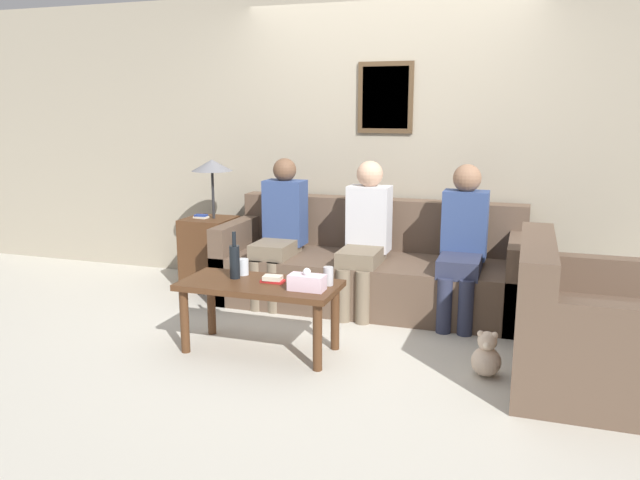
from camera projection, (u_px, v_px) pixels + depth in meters
name	position (u px, v px, depth m)	size (l,w,h in m)	color
ground_plane	(352.00, 323.00, 4.76)	(16.00, 16.00, 0.00)	beige
wall_back	(385.00, 144.00, 5.45)	(9.00, 0.08, 2.60)	#9E937F
couch_main	(370.00, 269.00, 5.21)	(2.48, 0.92, 0.85)	brown
couch_side	(587.00, 334.00, 3.72)	(0.92, 1.22, 0.85)	brown
coffee_table	(260.00, 293.00, 4.15)	(1.06, 0.49, 0.48)	#4C2D19
side_table_with_lamp	(210.00, 244.00, 5.63)	(0.44, 0.42, 1.17)	#4C2D19
wine_bottle	(235.00, 261.00, 4.21)	(0.07, 0.07, 0.32)	black
drinking_glass	(243.00, 267.00, 4.32)	(0.08, 0.08, 0.11)	silver
book_stack	(273.00, 279.00, 4.14)	(0.15, 0.10, 0.04)	red
soda_can	(328.00, 276.00, 4.06)	(0.07, 0.07, 0.12)	#BCBCC1
tissue_box	(307.00, 282.00, 3.95)	(0.23, 0.12, 0.15)	silver
person_left	(280.00, 226.00, 5.24)	(0.34, 0.62, 1.20)	#756651
person_middle	(365.00, 232.00, 4.99)	(0.34, 0.63, 1.20)	#756651
person_right	(463.00, 239.00, 4.74)	(0.34, 0.63, 1.20)	#2D334C
teddy_bear	(486.00, 357.00, 3.81)	(0.18, 0.18, 0.29)	beige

